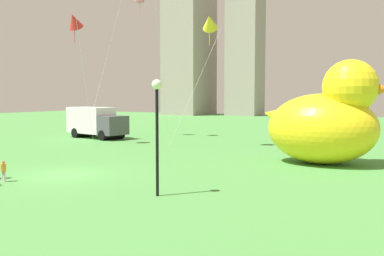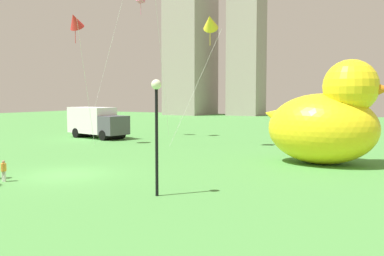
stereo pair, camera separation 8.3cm
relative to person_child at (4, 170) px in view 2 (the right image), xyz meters
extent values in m
plane|color=#4C9043|center=(1.20, 2.55, -0.54)|extent=(140.00, 140.00, 0.00)
cylinder|color=silver|center=(-0.06, 0.00, -0.30)|extent=(0.11, 0.11, 0.48)
cylinder|color=silver|center=(0.06, 0.00, -0.30)|extent=(0.11, 0.11, 0.48)
cylinder|color=gold|center=(0.00, 0.00, 0.12)|extent=(0.24, 0.24, 0.36)
sphere|color=#A87C5B|center=(0.00, 0.00, 0.37)|extent=(0.14, 0.14, 0.14)
ellipsoid|color=yellow|center=(11.63, 12.10, 1.48)|extent=(6.19, 4.57, 4.03)
sphere|color=yellow|center=(13.11, 12.10, 3.86)|extent=(3.01, 3.01, 3.01)
cone|color=orange|center=(14.46, 12.10, 3.71)|extent=(1.36, 1.36, 1.36)
cone|color=yellow|center=(8.94, 12.10, 2.15)|extent=(1.85, 1.61, 1.94)
cylinder|color=black|center=(7.62, 1.04, 1.54)|extent=(0.12, 0.12, 4.17)
sphere|color=#EAEACC|center=(7.62, 1.04, 3.78)|extent=(0.39, 0.39, 0.39)
cube|color=white|center=(-10.57, 17.60, 1.11)|extent=(4.93, 3.14, 2.40)
cube|color=#4C4C56|center=(-7.46, 16.99, 0.75)|extent=(2.19, 2.60, 1.68)
cylinder|color=black|center=(-7.65, 17.03, -0.09)|extent=(1.34, 2.53, 0.90)
cylinder|color=black|center=(-11.55, 17.80, -0.09)|extent=(1.34, 2.53, 0.90)
cube|color=#9E938C|center=(-26.80, 66.67, 16.27)|extent=(7.73, 11.11, 33.62)
cube|color=#9E938C|center=(-14.80, 68.28, 11.47)|extent=(6.44, 6.28, 24.03)
cylinder|color=silver|center=(-10.49, 19.73, 6.67)|extent=(2.88, 2.68, 14.43)
cylinder|color=silver|center=(-6.10, 12.06, 4.28)|extent=(0.15, 1.87, 9.65)
cone|color=red|center=(-7.02, 11.99, 9.11)|extent=(1.41, 1.74, 1.53)
cylinder|color=red|center=(-7.02, 11.99, 8.21)|extent=(0.04, 0.04, 1.60)
cylinder|color=silver|center=(0.92, 16.88, 4.10)|extent=(2.70, 3.77, 9.30)
cone|color=yellow|center=(2.79, 15.54, 8.75)|extent=(1.54, 1.82, 1.55)
cylinder|color=yellow|center=(2.79, 15.54, 7.85)|extent=(0.04, 0.04, 1.60)
cylinder|color=silver|center=(-4.17, 19.89, 5.93)|extent=(1.05, 3.90, 12.95)
cylinder|color=pink|center=(-6.11, 19.38, 11.50)|extent=(0.04, 0.04, 1.60)
camera|label=1|loc=(16.42, -12.47, 3.33)|focal=39.23mm
camera|label=2|loc=(16.50, -12.43, 3.33)|focal=39.23mm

